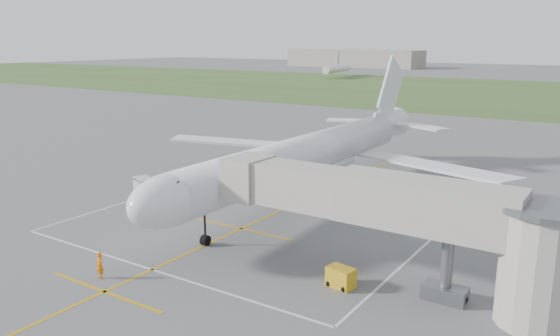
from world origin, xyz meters
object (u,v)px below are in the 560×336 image
Objects in this scene: ramp_worker_nose at (100,266)px; ramp_worker_wing at (273,175)px; jet_bridge at (412,218)px; gpu_unit at (341,277)px; airliner at (308,155)px; baggage_cart at (144,186)px.

ramp_worker_nose is 27.12m from ramp_worker_wing.
jet_bridge is 12.45× the size of gpu_unit.
gpu_unit is at bearing -53.34° from airliner.
baggage_cart reaches higher than gpu_unit.
baggage_cart is (-14.66, -7.71, -3.53)m from airliner.
ramp_worker_nose is (-13.76, -7.54, 0.26)m from gpu_unit.
baggage_cart is at bearing 89.23° from ramp_worker_wing.
airliner is at bearing 48.60° from baggage_cart.
ramp_worker_wing is (-18.22, 19.22, 0.23)m from gpu_unit.
ramp_worker_nose is at bearing -141.11° from gpu_unit.
airliner is 26.21× the size of ramp_worker_nose.
ramp_worker_nose is at bearing -151.98° from jet_bridge.
ramp_worker_nose is 1.04× the size of ramp_worker_wing.
ramp_worker_wing is at bearing 73.24° from baggage_cart.
airliner is at bearing 136.83° from gpu_unit.
airliner reaches higher than baggage_cart.
baggage_cart is at bearing 167.85° from jet_bridge.
baggage_cart is at bearing 138.27° from ramp_worker_nose.
airliner reaches higher than ramp_worker_wing.
ramp_worker_wing is (-22.00, 17.42, -3.88)m from jet_bridge.
airliner is 16.94m from baggage_cart.
gpu_unit is at bearing -154.63° from jet_bridge.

